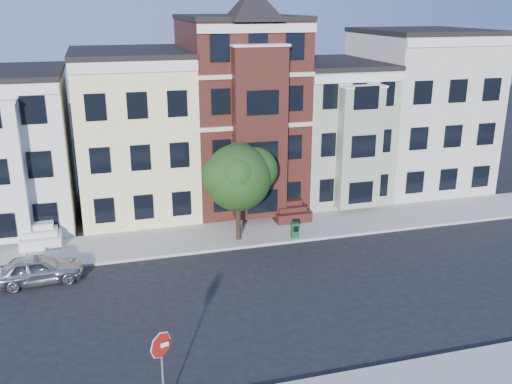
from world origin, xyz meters
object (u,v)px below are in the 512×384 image
object	(u,v)px
newspaper_box	(295,230)
stop_sign	(162,367)
street_tree	(238,182)
fire_hydrant	(26,262)
parked_car	(38,269)

from	to	relation	value
newspaper_box	stop_sign	xyz separation A→B (m)	(-9.06, -12.72, 1.20)
street_tree	stop_sign	world-z (taller)	street_tree
street_tree	fire_hydrant	world-z (taller)	street_tree
newspaper_box	stop_sign	distance (m)	15.66
parked_car	street_tree	bearing A→B (deg)	-81.76
street_tree	parked_car	xyz separation A→B (m)	(-10.61, -2.25, -2.87)
newspaper_box	fire_hydrant	world-z (taller)	newspaper_box
fire_hydrant	stop_sign	world-z (taller)	stop_sign
fire_hydrant	parked_car	bearing A→B (deg)	-65.03
street_tree	stop_sign	bearing A→B (deg)	-113.74
street_tree	stop_sign	distance (m)	14.72
street_tree	newspaper_box	distance (m)	4.40
stop_sign	newspaper_box	bearing A→B (deg)	38.57
street_tree	parked_car	size ratio (longest dim) A/B	1.65
newspaper_box	fire_hydrant	distance (m)	14.48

